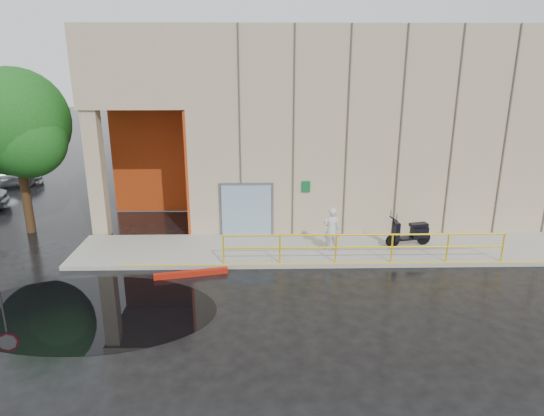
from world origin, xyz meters
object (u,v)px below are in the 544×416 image
at_px(red_curb, 191,273).
at_px(tree_near, 18,127).
at_px(person, 331,229).
at_px(scooter, 410,226).

bearing_deg(red_curb, tree_near, 148.66).
xyz_separation_m(person, tree_near, (-11.79, 2.51, 3.35)).
height_order(scooter, red_curb, scooter).
xyz_separation_m(person, scooter, (2.95, 0.38, -0.02)).
distance_m(red_curb, tree_near, 9.20).
relative_size(scooter, red_curb, 0.75).
xyz_separation_m(scooter, red_curb, (-7.76, -2.13, -0.85)).
height_order(person, scooter, person).
height_order(red_curb, tree_near, tree_near).
xyz_separation_m(scooter, tree_near, (-14.73, 2.12, 3.37)).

